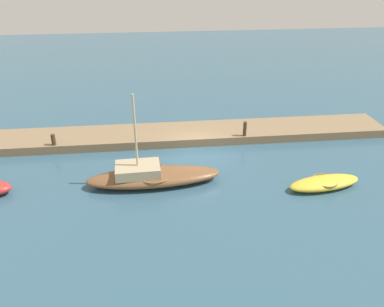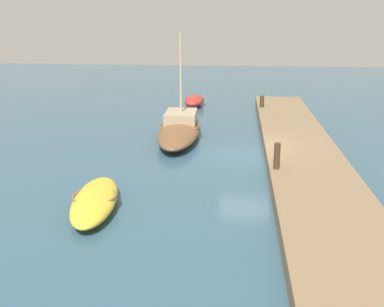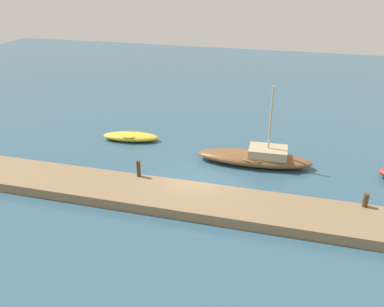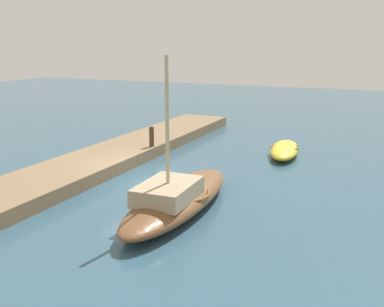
{
  "view_description": "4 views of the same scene",
  "coord_description": "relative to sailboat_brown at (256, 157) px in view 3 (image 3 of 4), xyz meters",
  "views": [
    {
      "loc": [
        2.88,
        22.11,
        11.49
      ],
      "look_at": [
        0.58,
        2.01,
        0.97
      ],
      "focal_mm": 36.67,
      "sensor_mm": 36.0,
      "label": 1
    },
    {
      "loc": [
        -18.93,
        0.49,
        5.77
      ],
      "look_at": [
        -1.49,
        2.37,
        0.51
      ],
      "focal_mm": 41.28,
      "sensor_mm": 36.0,
      "label": 2
    },
    {
      "loc": [
        5.06,
        -19.89,
        11.7
      ],
      "look_at": [
        -0.85,
        1.91,
        1.0
      ],
      "focal_mm": 37.53,
      "sensor_mm": 36.0,
      "label": 3
    },
    {
      "loc": [
        16.18,
        9.95,
        5.61
      ],
      "look_at": [
        -0.95,
        2.27,
        1.03
      ],
      "focal_mm": 43.14,
      "sensor_mm": 36.0,
      "label": 4
    }
  ],
  "objects": [
    {
      "name": "mooring_post_mid_west",
      "position": [
        6.04,
        -4.43,
        0.41
      ],
      "size": [
        0.27,
        0.27,
        0.72
      ],
      "primitive_type": "cylinder",
      "color": "#47331E",
      "rests_on": "dock_platform"
    },
    {
      "name": "rowboat_yellow",
      "position": [
        -9.28,
        1.48,
        -0.2
      ],
      "size": [
        4.25,
        1.96,
        0.59
      ],
      "rotation": [
        0.0,
        0.0,
        0.15
      ],
      "color": "gold",
      "rests_on": "ground_plane"
    },
    {
      "name": "mooring_post_west",
      "position": [
        -6.23,
        -4.43,
        0.54
      ],
      "size": [
        0.23,
        0.23,
        0.98
      ],
      "primitive_type": "cylinder",
      "color": "#47331E",
      "rests_on": "dock_platform"
    },
    {
      "name": "sailboat_brown",
      "position": [
        0.0,
        0.0,
        0.0
      ],
      "size": [
        7.41,
        2.31,
        5.22
      ],
      "rotation": [
        0.0,
        0.0,
        0.04
      ],
      "color": "brown",
      "rests_on": "ground_plane"
    },
    {
      "name": "dock_platform",
      "position": [
        -2.97,
        -5.74,
        -0.23
      ],
      "size": [
        26.56,
        3.12,
        0.56
      ],
      "primitive_type": "cube",
      "color": "#846B4C",
      "rests_on": "ground_plane"
    },
    {
      "name": "ground_plane",
      "position": [
        -2.97,
        -3.48,
        -0.5
      ],
      "size": [
        84.0,
        84.0,
        0.0
      ],
      "primitive_type": "plane",
      "color": "#33566B"
    }
  ]
}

